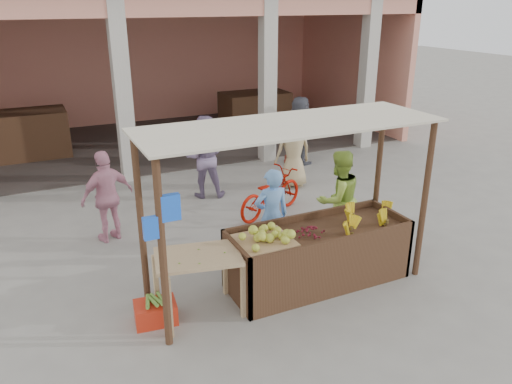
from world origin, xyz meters
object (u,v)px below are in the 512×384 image
fruit_stall (318,257)px  motorcycle (270,192)px  side_table (198,265)px  vendor_blue (272,213)px  vendor_green (338,197)px  red_crate (156,312)px

fruit_stall → motorcycle: 2.53m
side_table → vendor_blue: bearing=42.3°
side_table → motorcycle: size_ratio=0.69×
fruit_stall → side_table: side_table is taller
motorcycle → side_table: bearing=115.1°
vendor_blue → motorcycle: 1.86m
fruit_stall → side_table: 1.84m
vendor_blue → vendor_green: size_ratio=0.94×
side_table → vendor_green: (2.70, 0.89, 0.15)m
red_crate → vendor_blue: bearing=28.4°
vendor_green → motorcycle: vendor_green is taller
red_crate → motorcycle: size_ratio=0.30×
vendor_blue → red_crate: bearing=26.4°
fruit_stall → side_table: bearing=-179.0°
red_crate → motorcycle: motorcycle is taller
red_crate → vendor_blue: size_ratio=0.32×
red_crate → fruit_stall: bearing=6.0°
side_table → motorcycle: bearing=59.2°
side_table → motorcycle: (2.30, 2.51, -0.27)m
vendor_green → motorcycle: bearing=-79.8°
vendor_green → side_table: bearing=14.5°
red_crate → vendor_green: vendor_green is taller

